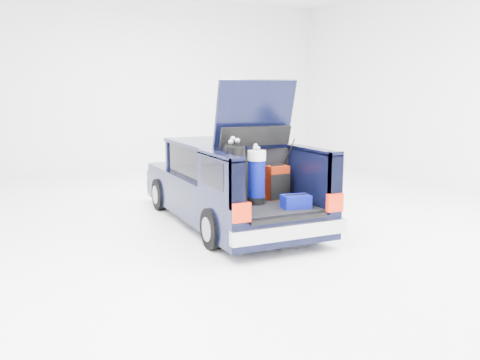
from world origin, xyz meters
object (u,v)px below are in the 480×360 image
red_suitcase (277,183)px  blue_duffel (296,201)px  blue_golf_bag (257,177)px  black_golf_bag (234,176)px  car (226,184)px

red_suitcase → blue_duffel: bearing=-96.5°
blue_duffel → red_suitcase: bearing=92.6°
blue_golf_bag → black_golf_bag: bearing=-169.8°
black_golf_bag → blue_golf_bag: (0.41, 0.09, -0.05)m
red_suitcase → blue_duffel: (-0.06, -0.67, -0.17)m
blue_golf_bag → blue_duffel: 0.72m
blue_duffel → car: bearing=107.2°
car → blue_golf_bag: bearing=-93.0°
car → red_suitcase: 1.27m
black_golf_bag → blue_duffel: size_ratio=2.40×
car → black_golf_bag: (-0.48, -1.46, 0.40)m
car → blue_duffel: 1.90m
blue_golf_bag → blue_duffel: size_ratio=2.12×
black_golf_bag → red_suitcase: bearing=30.7°
car → blue_golf_bag: car is taller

